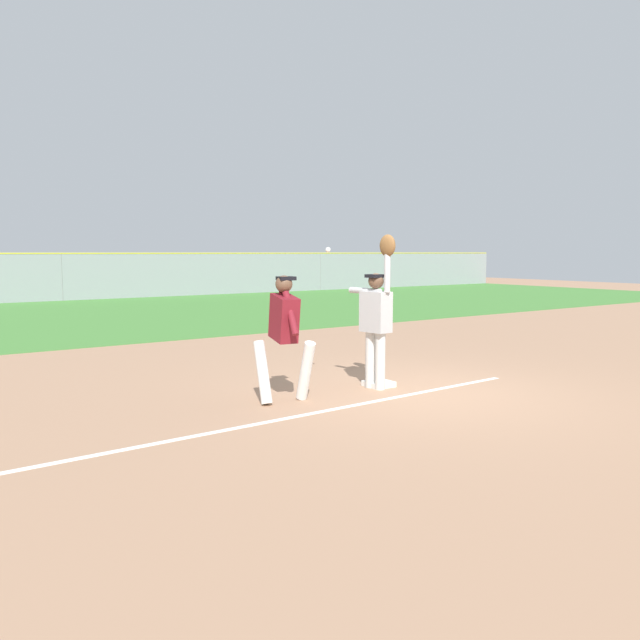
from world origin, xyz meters
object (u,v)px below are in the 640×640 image
at_px(parked_car_blue, 158,280).
at_px(runner, 284,329).
at_px(fielder, 377,314).
at_px(baseball, 328,250).
at_px(parked_car_tan, 71,282).
at_px(first_base, 379,384).
at_px(parked_car_red, 247,278).

bearing_deg(parked_car_blue, runner, -108.74).
xyz_separation_m(fielder, baseball, (-0.59, 0.42, 0.94)).
xyz_separation_m(runner, parked_car_tan, (2.86, 23.03, -0.32)).
xyz_separation_m(first_base, fielder, (-0.14, -0.10, 1.08)).
bearing_deg(parked_car_tan, runner, -98.77).
height_order(parked_car_tan, parked_car_blue, same).
bearing_deg(runner, parked_car_red, 71.58).
bearing_deg(baseball, runner, -158.70).
bearing_deg(baseball, first_base, -23.57).
height_order(runner, parked_car_blue, runner).
xyz_separation_m(fielder, parked_car_tan, (1.27, 23.06, -0.45)).
bearing_deg(runner, fielder, 7.96).
height_order(first_base, parked_car_blue, parked_car_blue).
height_order(runner, parked_car_tan, runner).
xyz_separation_m(fielder, parked_car_red, (10.39, 23.21, -0.45)).
bearing_deg(parked_car_tan, first_base, -94.52).
relative_size(first_base, parked_car_red, 0.09).
relative_size(parked_car_tan, parked_car_red, 1.01).
distance_m(runner, baseball, 1.51).
bearing_deg(parked_car_red, parked_car_tan, -179.56).
bearing_deg(parked_car_blue, parked_car_red, -5.10).
bearing_deg(baseball, fielder, -35.27).
distance_m(baseball, parked_car_tan, 22.76).
xyz_separation_m(first_base, parked_car_blue, (5.40, 23.39, 0.63)).
height_order(fielder, baseball, fielder).
bearing_deg(parked_car_tan, fielder, -94.85).
distance_m(parked_car_tan, parked_car_blue, 4.28).
height_order(fielder, parked_car_tan, fielder).
height_order(first_base, runner, runner).
bearing_deg(first_base, baseball, 156.43).
height_order(first_base, baseball, baseball).
bearing_deg(baseball, parked_car_red, 64.30).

